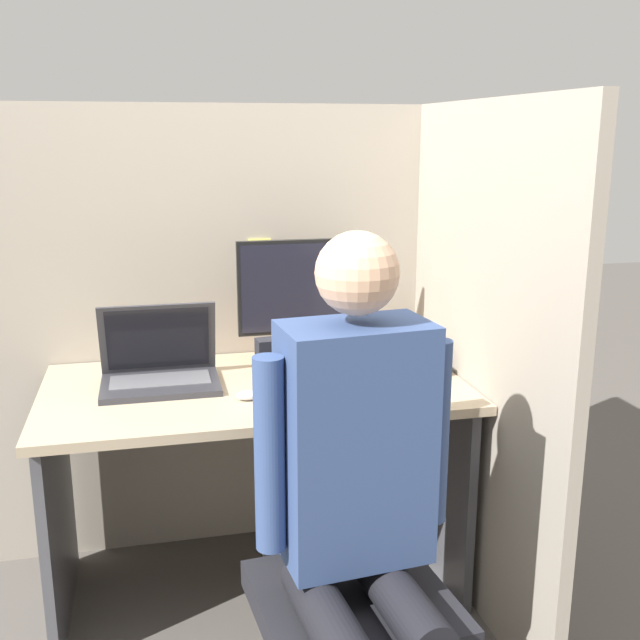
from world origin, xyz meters
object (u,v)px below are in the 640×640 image
Objects in this scene: monitor at (309,294)px; laptop at (160,370)px; stapler at (434,363)px; person at (359,487)px; carrot_toy at (351,396)px; office_chair at (346,544)px; paper_box at (309,356)px.

laptop is (-0.52, -0.12, -0.20)m from monitor.
person reaches higher than stapler.
carrot_toy is 0.48m from office_chair.
stapler is (0.92, -0.06, -0.02)m from laptop.
monitor reaches higher than stapler.
monitor is 0.95m from office_chair.
person reaches higher than monitor.
laptop is 2.58× the size of stapler.
person is (0.42, -0.86, -0.04)m from laptop.
office_chair is (-0.48, -0.63, -0.26)m from stapler.
monitor is 1.33× the size of laptop.
carrot_toy is (0.04, -0.42, -0.23)m from monitor.
paper_box is at bearing 13.01° from laptop.
office_chair is (0.44, -0.69, -0.28)m from laptop.
monitor is 1.01m from person.
paper_box is at bearing 95.13° from carrot_toy.
stapler is 0.11× the size of person.
paper_box is 0.58× the size of monitor.
office_chair is at bearing -127.21° from stapler.
stapler is at bearing -25.26° from monitor.
office_chair reaches higher than stapler.
laptop is at bearing 151.89° from carrot_toy.
carrot_toy is at bearing 76.71° from person.
office_chair is 0.30m from person.
monitor reaches higher than laptop.
office_chair reaches higher than laptop.
person is at bearing -95.54° from monitor.
monitor is 0.57m from laptop.
person is (-0.13, -0.56, -0.01)m from carrot_toy.
stapler is at bearing 52.79° from office_chair.
monitor is at bearing 13.30° from laptop.
person reaches higher than carrot_toy.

